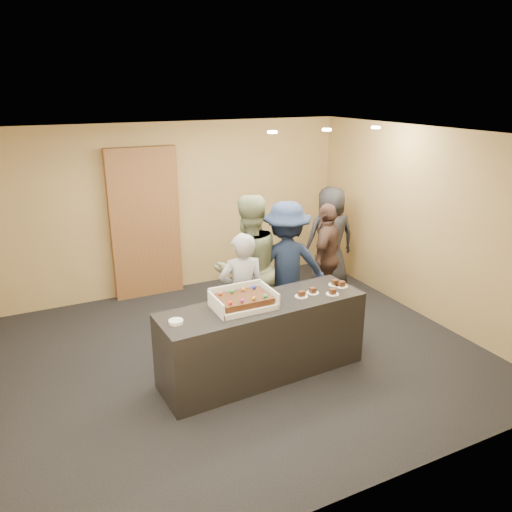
# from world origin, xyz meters

# --- Properties ---
(room) EXTENTS (6.04, 6.00, 2.70)m
(room) POSITION_xyz_m (0.00, 0.00, 1.35)
(room) COLOR black
(room) RESTS_ON ground
(serving_counter) EXTENTS (2.44, 0.83, 0.90)m
(serving_counter) POSITION_xyz_m (0.17, -0.52, 0.45)
(serving_counter) COLOR black
(serving_counter) RESTS_ON floor
(storage_cabinet) EXTENTS (1.07, 0.15, 2.36)m
(storage_cabinet) POSITION_xyz_m (-0.41, 2.41, 1.18)
(storage_cabinet) COLOR brown
(storage_cabinet) RESTS_ON floor
(cake_box) EXTENTS (0.67, 0.46, 0.20)m
(cake_box) POSITION_xyz_m (-0.07, -0.50, 0.95)
(cake_box) COLOR white
(cake_box) RESTS_ON serving_counter
(sheet_cake) EXTENTS (0.57, 0.39, 0.11)m
(sheet_cake) POSITION_xyz_m (-0.07, -0.52, 1.00)
(sheet_cake) COLOR #351F0C
(sheet_cake) RESTS_ON cake_box
(plate_stack) EXTENTS (0.15, 0.15, 0.04)m
(plate_stack) POSITION_xyz_m (-0.86, -0.57, 0.92)
(plate_stack) COLOR white
(plate_stack) RESTS_ON serving_counter
(slice_a) EXTENTS (0.15, 0.15, 0.07)m
(slice_a) POSITION_xyz_m (0.65, -0.55, 0.92)
(slice_a) COLOR white
(slice_a) RESTS_ON serving_counter
(slice_b) EXTENTS (0.15, 0.15, 0.07)m
(slice_b) POSITION_xyz_m (0.82, -0.52, 0.92)
(slice_b) COLOR white
(slice_b) RESTS_ON serving_counter
(slice_c) EXTENTS (0.15, 0.15, 0.07)m
(slice_c) POSITION_xyz_m (1.01, -0.65, 0.92)
(slice_c) COLOR white
(slice_c) RESTS_ON serving_counter
(slice_d) EXTENTS (0.15, 0.15, 0.07)m
(slice_d) POSITION_xyz_m (1.20, -0.42, 0.92)
(slice_d) COLOR white
(slice_d) RESTS_ON serving_counter
(slice_e) EXTENTS (0.15, 0.15, 0.07)m
(slice_e) POSITION_xyz_m (1.25, -0.50, 0.92)
(slice_e) COLOR white
(slice_e) RESTS_ON serving_counter
(person_server_grey) EXTENTS (0.63, 0.47, 1.57)m
(person_server_grey) POSITION_xyz_m (0.16, 0.04, 0.79)
(person_server_grey) COLOR #9D9DA2
(person_server_grey) RESTS_ON floor
(person_sage_man) EXTENTS (0.98, 0.78, 1.93)m
(person_sage_man) POSITION_xyz_m (0.42, 0.42, 0.97)
(person_sage_man) COLOR gray
(person_sage_man) RESTS_ON floor
(person_navy_man) EXTENTS (1.28, 0.93, 1.79)m
(person_navy_man) POSITION_xyz_m (0.99, 0.43, 0.89)
(person_navy_man) COLOR #192543
(person_navy_man) RESTS_ON floor
(person_brown_extra) EXTENTS (0.99, 0.90, 1.62)m
(person_brown_extra) POSITION_xyz_m (1.84, 0.72, 0.81)
(person_brown_extra) COLOR brown
(person_brown_extra) RESTS_ON floor
(person_dark_suit) EXTENTS (0.92, 0.69, 1.70)m
(person_dark_suit) POSITION_xyz_m (2.36, 1.40, 0.85)
(person_dark_suit) COLOR #232328
(person_dark_suit) RESTS_ON floor
(ceiling_spotlights) EXTENTS (1.72, 0.12, 0.03)m
(ceiling_spotlights) POSITION_xyz_m (1.60, 0.50, 2.67)
(ceiling_spotlights) COLOR #FFEAC6
(ceiling_spotlights) RESTS_ON ceiling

